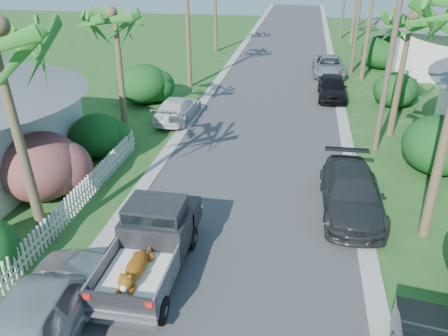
% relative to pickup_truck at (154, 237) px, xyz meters
% --- Properties ---
extents(road, '(8.00, 100.00, 0.02)m').
position_rel_pickup_truck_xyz_m(road, '(2.20, 22.28, -1.00)').
color(road, '#38383A').
rests_on(road, ground).
extents(curb_left, '(0.60, 100.00, 0.06)m').
position_rel_pickup_truck_xyz_m(curb_left, '(-2.10, 22.28, -0.98)').
color(curb_left, '#A5A39E').
rests_on(curb_left, ground).
extents(curb_right, '(0.60, 100.00, 0.06)m').
position_rel_pickup_truck_xyz_m(curb_right, '(6.50, 22.28, -0.98)').
color(curb_right, '#A5A39E').
rests_on(curb_right, ground).
extents(pickup_truck, '(1.98, 5.12, 2.06)m').
position_rel_pickup_truck_xyz_m(pickup_truck, '(0.00, 0.00, 0.00)').
color(pickup_truck, black).
rests_on(pickup_truck, ground).
extents(parked_car_rm, '(2.22, 5.20, 1.50)m').
position_rel_pickup_truck_xyz_m(parked_car_rm, '(6.12, 4.28, -0.26)').
color(parked_car_rm, '#27292B').
rests_on(parked_car_rm, ground).
extents(parked_car_rf, '(1.78, 4.40, 1.50)m').
position_rel_pickup_truck_xyz_m(parked_car_rf, '(6.01, 18.23, -0.26)').
color(parked_car_rf, black).
rests_on(parked_car_rf, ground).
extents(parked_car_rd, '(2.50, 5.15, 1.41)m').
position_rel_pickup_truck_xyz_m(parked_car_rd, '(5.98, 24.25, -0.30)').
color(parked_car_rd, '#A4A5AB').
rests_on(parked_car_rd, ground).
extents(parked_car_ln, '(2.42, 5.19, 1.72)m').
position_rel_pickup_truck_xyz_m(parked_car_ln, '(-1.82, -3.16, -0.15)').
color(parked_car_ln, '#B8BBC0').
rests_on(parked_car_ln, ground).
extents(parked_car_lf, '(1.99, 4.56, 1.30)m').
position_rel_pickup_truck_xyz_m(parked_car_lf, '(-2.80, 12.57, -0.36)').
color(parked_car_lf, silver).
rests_on(parked_car_lf, ground).
extents(palm_l_b, '(4.40, 4.40, 7.40)m').
position_rel_pickup_truck_xyz_m(palm_l_b, '(-4.60, 9.28, 5.14)').
color(palm_l_b, brown).
rests_on(palm_l_b, ground).
extents(palm_r_b, '(4.40, 4.40, 7.20)m').
position_rel_pickup_truck_xyz_m(palm_r_b, '(8.80, 12.28, 4.94)').
color(palm_r_b, brown).
rests_on(palm_r_b, ground).
extents(shrub_l_b, '(3.00, 3.30, 2.60)m').
position_rel_pickup_truck_xyz_m(shrub_l_b, '(-5.60, 3.28, 0.29)').
color(shrub_l_b, '#C01B56').
rests_on(shrub_l_b, ground).
extents(shrub_l_c, '(2.40, 2.64, 2.00)m').
position_rel_pickup_truck_xyz_m(shrub_l_c, '(-5.20, 7.28, -0.01)').
color(shrub_l_c, '#124216').
rests_on(shrub_l_c, ground).
extents(shrub_l_d, '(3.20, 3.52, 2.40)m').
position_rel_pickup_truck_xyz_m(shrub_l_d, '(-5.80, 15.28, 0.19)').
color(shrub_l_d, '#124216').
rests_on(shrub_l_d, ground).
extents(shrub_r_b, '(3.00, 3.30, 2.50)m').
position_rel_pickup_truck_xyz_m(shrub_r_b, '(10.00, 8.28, 0.24)').
color(shrub_r_b, '#124216').
rests_on(shrub_r_b, ground).
extents(shrub_r_c, '(2.60, 2.86, 2.10)m').
position_rel_pickup_truck_xyz_m(shrub_r_c, '(9.70, 17.28, 0.04)').
color(shrub_r_c, '#124216').
rests_on(shrub_r_c, ground).
extents(shrub_r_d, '(3.20, 3.52, 2.60)m').
position_rel_pickup_truck_xyz_m(shrub_r_d, '(10.20, 27.28, 0.29)').
color(shrub_r_d, '#124216').
rests_on(shrub_r_d, ground).
extents(picket_fence, '(0.10, 11.00, 1.00)m').
position_rel_pickup_truck_xyz_m(picket_fence, '(-3.80, 2.78, -0.51)').
color(picket_fence, white).
rests_on(picket_fence, ground).
extents(utility_pole_b, '(1.60, 0.26, 9.00)m').
position_rel_pickup_truck_xyz_m(utility_pole_b, '(7.80, 10.28, 3.59)').
color(utility_pole_b, brown).
rests_on(utility_pole_b, ground).
extents(utility_pole_c, '(1.60, 0.26, 9.00)m').
position_rel_pickup_truck_xyz_m(utility_pole_c, '(7.80, 25.28, 3.59)').
color(utility_pole_c, brown).
rests_on(utility_pole_c, ground).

